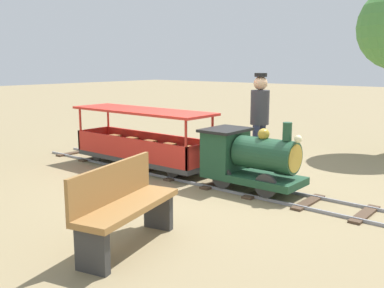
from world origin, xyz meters
TOP-DOWN VIEW (x-y plane):
  - ground_plane at (0.00, 0.00)m, footprint 60.00×60.00m
  - track at (0.00, -0.39)m, footprint 0.75×6.40m
  - locomotive at (0.00, 0.81)m, footprint 0.71×1.45m
  - passenger_car at (0.00, -1.29)m, footprint 0.81×2.70m
  - conductor_person at (-1.01, 0.39)m, footprint 0.30×0.30m
  - park_bench at (2.41, 0.94)m, footprint 1.36×0.70m

SIDE VIEW (x-z plane):
  - ground_plane at x=0.00m, z-range 0.00..0.00m
  - track at x=0.00m, z-range 0.00..0.04m
  - park_bench at x=2.41m, z-range 0.01..0.83m
  - passenger_car at x=0.00m, z-range -0.06..0.91m
  - locomotive at x=0.00m, z-range -0.01..0.97m
  - conductor_person at x=-1.01m, z-range 0.15..1.77m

